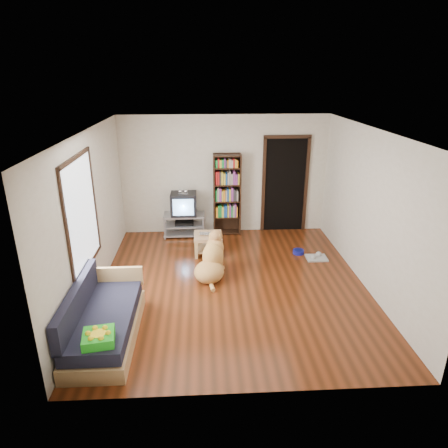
{
  "coord_description": "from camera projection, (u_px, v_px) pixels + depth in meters",
  "views": [
    {
      "loc": [
        -0.49,
        -6.04,
        3.43
      ],
      "look_at": [
        -0.12,
        0.55,
        0.9
      ],
      "focal_mm": 32.0,
      "sensor_mm": 36.0,
      "label": 1
    }
  ],
  "objects": [
    {
      "name": "wall_back",
      "position": [
        224.0,
        175.0,
        8.74
      ],
      "size": [
        4.5,
        0.0,
        4.5
      ],
      "primitive_type": "plane",
      "rotation": [
        1.57,
        0.0,
        0.0
      ],
      "color": "beige",
      "rests_on": "ground"
    },
    {
      "name": "ceiling",
      "position": [
        234.0,
        131.0,
        5.95
      ],
      "size": [
        5.0,
        5.0,
        0.0
      ],
      "primitive_type": "plane",
      "rotation": [
        3.14,
        0.0,
        0.0
      ],
      "color": "white",
      "rests_on": "ground"
    },
    {
      "name": "wall_right",
      "position": [
        370.0,
        210.0,
        6.53
      ],
      "size": [
        0.0,
        5.0,
        5.0
      ],
      "primitive_type": "plane",
      "rotation": [
        1.57,
        0.0,
        -1.57
      ],
      "color": "beige",
      "rests_on": "ground"
    },
    {
      "name": "coffee_table",
      "position": [
        208.0,
        240.0,
        7.95
      ],
      "size": [
        0.55,
        0.55,
        0.4
      ],
      "color": "tan",
      "rests_on": "ground"
    },
    {
      "name": "laptop",
      "position": [
        208.0,
        235.0,
        7.88
      ],
      "size": [
        0.34,
        0.23,
        0.03
      ],
      "primitive_type": "imported",
      "rotation": [
        0.0,
        0.0,
        -0.05
      ],
      "color": "silver",
      "rests_on": "coffee_table"
    },
    {
      "name": "sofa",
      "position": [
        103.0,
        322.0,
        5.4
      ],
      "size": [
        0.8,
        1.8,
        0.8
      ],
      "color": "tan",
      "rests_on": "ground"
    },
    {
      "name": "doorway",
      "position": [
        285.0,
        183.0,
        8.86
      ],
      "size": [
        1.03,
        0.05,
        2.19
      ],
      "color": "black",
      "rests_on": "wall_back"
    },
    {
      "name": "dog",
      "position": [
        212.0,
        261.0,
        7.03
      ],
      "size": [
        0.69,
        1.01,
        0.83
      ],
      "color": "tan",
      "rests_on": "ground"
    },
    {
      "name": "tv_stand",
      "position": [
        184.0,
        224.0,
        8.83
      ],
      "size": [
        0.9,
        0.45,
        0.5
      ],
      "color": "#99999E",
      "rests_on": "ground"
    },
    {
      "name": "window",
      "position": [
        82.0,
        214.0,
        5.76
      ],
      "size": [
        0.03,
        1.46,
        1.7
      ],
      "color": "white",
      "rests_on": "wall_left"
    },
    {
      "name": "grey_rag",
      "position": [
        316.0,
        258.0,
        7.81
      ],
      "size": [
        0.41,
        0.33,
        0.03
      ],
      "primitive_type": "cube",
      "rotation": [
        0.0,
        0.0,
        -0.02
      ],
      "color": "#ACACAC",
      "rests_on": "ground"
    },
    {
      "name": "crt_tv",
      "position": [
        184.0,
        203.0,
        8.68
      ],
      "size": [
        0.55,
        0.52,
        0.58
      ],
      "color": "black",
      "rests_on": "tv_stand"
    },
    {
      "name": "ground",
      "position": [
        233.0,
        284.0,
        6.88
      ],
      "size": [
        5.0,
        5.0,
        0.0
      ],
      "primitive_type": "plane",
      "color": "#5F2610",
      "rests_on": "ground"
    },
    {
      "name": "bookshelf",
      "position": [
        227.0,
        190.0,
        8.71
      ],
      "size": [
        0.6,
        0.3,
        1.8
      ],
      "color": "black",
      "rests_on": "ground"
    },
    {
      "name": "wall_front",
      "position": [
        252.0,
        294.0,
        4.08
      ],
      "size": [
        4.5,
        0.0,
        4.5
      ],
      "primitive_type": "plane",
      "rotation": [
        -1.57,
        0.0,
        0.0
      ],
      "color": "beige",
      "rests_on": "ground"
    },
    {
      "name": "green_cushion",
      "position": [
        99.0,
        338.0,
        4.72
      ],
      "size": [
        0.42,
        0.42,
        0.12
      ],
      "primitive_type": "cube",
      "rotation": [
        0.0,
        0.0,
        0.16
      ],
      "color": "green",
      "rests_on": "sofa"
    },
    {
      "name": "dog_bowl",
      "position": [
        298.0,
        252.0,
        8.02
      ],
      "size": [
        0.22,
        0.22,
        0.08
      ],
      "primitive_type": "cylinder",
      "color": "navy",
      "rests_on": "ground"
    },
    {
      "name": "wall_left",
      "position": [
        91.0,
        216.0,
        6.3
      ],
      "size": [
        0.0,
        5.0,
        5.0
      ],
      "primitive_type": "plane",
      "rotation": [
        1.57,
        0.0,
        1.57
      ],
      "color": "beige",
      "rests_on": "ground"
    }
  ]
}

